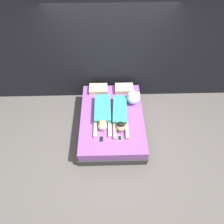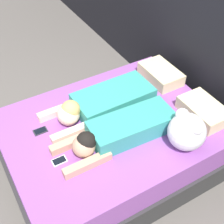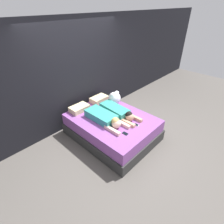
{
  "view_description": "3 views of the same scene",
  "coord_description": "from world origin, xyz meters",
  "px_view_note": "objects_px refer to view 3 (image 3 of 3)",
  "views": [
    {
      "loc": [
        -0.05,
        -2.26,
        3.92
      ],
      "look_at": [
        0.0,
        0.0,
        0.69
      ],
      "focal_mm": 28.0,
      "sensor_mm": 36.0,
      "label": 1
    },
    {
      "loc": [
        1.72,
        -1.0,
        2.56
      ],
      "look_at": [
        0.0,
        0.0,
        0.69
      ],
      "focal_mm": 50.0,
      "sensor_mm": 36.0,
      "label": 2
    },
    {
      "loc": [
        -2.42,
        -2.3,
        2.82
      ],
      "look_at": [
        0.0,
        0.0,
        0.69
      ],
      "focal_mm": 28.0,
      "sensor_mm": 36.0,
      "label": 3
    }
  ],
  "objects_px": {
    "person_right": "(119,112)",
    "pillow_head_left": "(79,108)",
    "cell_phone_left": "(125,133)",
    "bed": "(112,127)",
    "cell_phone_right": "(136,125)",
    "pillow_head_right": "(99,99)",
    "plush_toy": "(115,98)",
    "person_left": "(105,118)"
  },
  "relations": [
    {
      "from": "pillow_head_right",
      "to": "person_left",
      "type": "bearing_deg",
      "value": -124.9
    },
    {
      "from": "pillow_head_right",
      "to": "person_left",
      "type": "xyz_separation_m",
      "value": [
        -0.54,
        -0.77,
        0.02
      ]
    },
    {
      "from": "person_left",
      "to": "pillow_head_left",
      "type": "bearing_deg",
      "value": 98.51
    },
    {
      "from": "pillow_head_right",
      "to": "cell_phone_left",
      "type": "height_order",
      "value": "pillow_head_right"
    },
    {
      "from": "person_left",
      "to": "plush_toy",
      "type": "relative_size",
      "value": 3.22
    },
    {
      "from": "bed",
      "to": "person_right",
      "type": "relative_size",
      "value": 1.82
    },
    {
      "from": "pillow_head_left",
      "to": "pillow_head_right",
      "type": "distance_m",
      "value": 0.66
    },
    {
      "from": "pillow_head_left",
      "to": "plush_toy",
      "type": "height_order",
      "value": "plush_toy"
    },
    {
      "from": "pillow_head_left",
      "to": "pillow_head_right",
      "type": "xyz_separation_m",
      "value": [
        0.66,
        0.0,
        0.0
      ]
    },
    {
      "from": "cell_phone_left",
      "to": "person_right",
      "type": "bearing_deg",
      "value": 52.82
    },
    {
      "from": "bed",
      "to": "plush_toy",
      "type": "relative_size",
      "value": 5.93
    },
    {
      "from": "bed",
      "to": "person_left",
      "type": "bearing_deg",
      "value": 176.97
    },
    {
      "from": "bed",
      "to": "cell_phone_left",
      "type": "height_order",
      "value": "cell_phone_left"
    },
    {
      "from": "bed",
      "to": "plush_toy",
      "type": "distance_m",
      "value": 0.79
    },
    {
      "from": "pillow_head_right",
      "to": "cell_phone_right",
      "type": "bearing_deg",
      "value": -97.37
    },
    {
      "from": "person_right",
      "to": "plush_toy",
      "type": "height_order",
      "value": "plush_toy"
    },
    {
      "from": "person_right",
      "to": "plush_toy",
      "type": "distance_m",
      "value": 0.56
    },
    {
      "from": "pillow_head_left",
      "to": "cell_phone_left",
      "type": "bearing_deg",
      "value": -86.39
    },
    {
      "from": "bed",
      "to": "person_right",
      "type": "bearing_deg",
      "value": -11.28
    },
    {
      "from": "plush_toy",
      "to": "pillow_head_left",
      "type": "bearing_deg",
      "value": 155.75
    },
    {
      "from": "person_right",
      "to": "cell_phone_left",
      "type": "distance_m",
      "value": 0.71
    },
    {
      "from": "person_right",
      "to": "person_left",
      "type": "bearing_deg",
      "value": 173.11
    },
    {
      "from": "person_right",
      "to": "pillow_head_left",
      "type": "bearing_deg",
      "value": 121.86
    },
    {
      "from": "bed",
      "to": "cell_phone_right",
      "type": "bearing_deg",
      "value": -75.41
    },
    {
      "from": "pillow_head_right",
      "to": "cell_phone_right",
      "type": "xyz_separation_m",
      "value": [
        -0.18,
        -1.37,
        -0.06
      ]
    },
    {
      "from": "person_left",
      "to": "cell_phone_right",
      "type": "height_order",
      "value": "person_left"
    },
    {
      "from": "pillow_head_left",
      "to": "person_left",
      "type": "xyz_separation_m",
      "value": [
        0.12,
        -0.77,
        0.02
      ]
    },
    {
      "from": "person_left",
      "to": "cell_phone_left",
      "type": "xyz_separation_m",
      "value": [
        -0.03,
        -0.61,
        -0.08
      ]
    },
    {
      "from": "pillow_head_left",
      "to": "cell_phone_right",
      "type": "distance_m",
      "value": 1.45
    },
    {
      "from": "cell_phone_right",
      "to": "pillow_head_right",
      "type": "bearing_deg",
      "value": 82.63
    },
    {
      "from": "person_left",
      "to": "plush_toy",
      "type": "height_order",
      "value": "plush_toy"
    },
    {
      "from": "person_left",
      "to": "cell_phone_left",
      "type": "relative_size",
      "value": 8.91
    },
    {
      "from": "cell_phone_left",
      "to": "cell_phone_right",
      "type": "relative_size",
      "value": 1.0
    },
    {
      "from": "cell_phone_right",
      "to": "bed",
      "type": "bearing_deg",
      "value": 104.59
    },
    {
      "from": "bed",
      "to": "pillow_head_left",
      "type": "distance_m",
      "value": 0.92
    },
    {
      "from": "pillow_head_right",
      "to": "cell_phone_right",
      "type": "height_order",
      "value": "pillow_head_right"
    },
    {
      "from": "pillow_head_right",
      "to": "person_right",
      "type": "distance_m",
      "value": 0.84
    },
    {
      "from": "bed",
      "to": "person_right",
      "type": "xyz_separation_m",
      "value": [
        0.18,
        -0.04,
        0.37
      ]
    },
    {
      "from": "pillow_head_right",
      "to": "cell_phone_left",
      "type": "relative_size",
      "value": 3.79
    },
    {
      "from": "person_left",
      "to": "cell_phone_right",
      "type": "distance_m",
      "value": 0.7
    },
    {
      "from": "person_left",
      "to": "cell_phone_left",
      "type": "distance_m",
      "value": 0.61
    },
    {
      "from": "person_right",
      "to": "cell_phone_right",
      "type": "distance_m",
      "value": 0.55
    }
  ]
}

